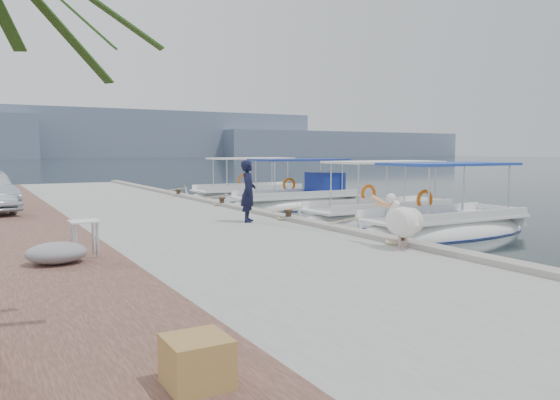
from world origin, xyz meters
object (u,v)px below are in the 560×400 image
object	(u,v)px
fishing_caique_c	(379,220)
fisherman	(248,191)
fishing_caique_e	(248,197)
fishing_caique_b	(443,231)
fishing_caique_d	(298,204)
pelican	(402,221)

from	to	relation	value
fishing_caique_c	fisherman	size ratio (longest dim) A/B	3.86
fishing_caique_e	fisherman	world-z (taller)	fisherman
fishing_caique_b	fishing_caique_e	world-z (taller)	same
fishing_caique_e	fishing_caique_c	bearing A→B (deg)	-90.27
fisherman	fishing_caique_d	bearing A→B (deg)	-9.00
fishing_caique_d	pelican	size ratio (longest dim) A/B	4.74
fishing_caique_d	fishing_caique_e	size ratio (longest dim) A/B	0.99
fishing_caique_c	fishing_caique_d	distance (m)	5.81
fishing_caique_d	fishing_caique_e	xyz separation A→B (m)	(-0.07, 4.98, -0.07)
fishing_caique_c	fisherman	xyz separation A→B (m)	(-5.61, -0.79, 1.28)
fishing_caique_e	pelican	bearing A→B (deg)	-105.44
fishing_caique_e	pelican	size ratio (longest dim) A/B	4.79
fishing_caique_b	fishing_caique_d	world-z (taller)	same
fishing_caique_d	pelican	bearing A→B (deg)	-111.56
fishing_caique_b	fishing_caique_d	xyz separation A→B (m)	(0.25, 8.98, 0.07)
fishing_caique_c	pelican	world-z (taller)	fishing_caique_c
fishing_caique_b	fisherman	xyz separation A→B (m)	(-5.48, 2.38, 1.28)
pelican	fishing_caique_d	bearing A→B (deg)	68.44
fishing_caique_d	fisherman	bearing A→B (deg)	-130.99
fishing_caique_d	fishing_caique_e	distance (m)	4.98
fishing_caique_b	fishing_caique_c	bearing A→B (deg)	87.61
fishing_caique_b	fisherman	bearing A→B (deg)	156.48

